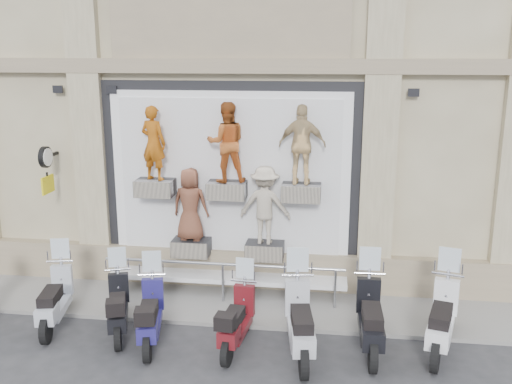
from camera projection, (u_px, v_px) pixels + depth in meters
The scene contains 13 objects.
ground at pixel (201, 354), 9.96m from camera, with size 90.00×90.00×0.00m, color #2F2F31.
sidewalk at pixel (224, 301), 11.97m from camera, with size 16.00×2.20×0.08m, color gray.
building at pixel (256, 18), 15.25m from camera, with size 14.00×8.60×12.00m, color #BEB08B, non-canonical shape.
shop_vitrine at pixel (233, 186), 12.03m from camera, with size 5.60×0.83×4.30m.
guard_rail at pixel (223, 284), 11.77m from camera, with size 5.06×0.10×0.93m, color #9EA0A5, non-canonical shape.
clock_sign_bracket at pixel (46, 164), 12.17m from camera, with size 0.10×0.80×1.02m.
scooter_c at pixel (54, 288), 10.81m from camera, with size 0.56×1.91×1.55m, color #A4A9B2, non-canonical shape.
scooter_d at pixel (117, 296), 10.54m from camera, with size 0.53×1.82×1.48m, color black, non-canonical shape.
scooter_e at pixel (150, 303), 10.19m from camera, with size 0.55×1.88×1.53m, color navy, non-canonical shape.
scooter_f at pixel (237, 309), 10.03m from camera, with size 0.53×1.80×1.47m, color #530E13, non-canonical shape.
scooter_g at pixel (300, 309), 9.75m from camera, with size 0.62×2.11×1.72m, color #ABACB2, non-canonical shape.
scooter_h at pixel (371, 305), 9.92m from camera, with size 0.60×2.06×1.67m, color black, non-canonical shape.
scooter_i at pixel (443, 306), 9.88m from camera, with size 0.61×2.08×1.69m, color white, non-canonical shape.
Camera 1 is at (2.16, -8.78, 5.14)m, focal length 40.00 mm.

